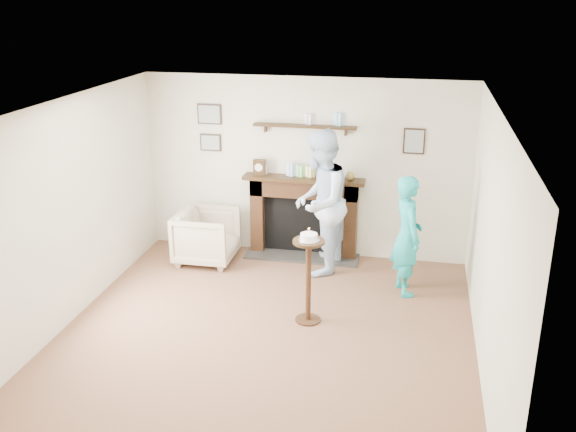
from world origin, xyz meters
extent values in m
plane|color=brown|center=(0.00, 0.00, 0.00)|extent=(5.00, 5.00, 0.00)
cube|color=beige|center=(0.00, 2.50, 1.25)|extent=(4.50, 0.04, 2.50)
cube|color=beige|center=(-2.25, 0.00, 1.25)|extent=(0.04, 5.00, 2.50)
cube|color=beige|center=(2.25, 0.00, 1.25)|extent=(0.04, 5.00, 2.50)
cube|color=silver|center=(0.00, 0.00, 2.50)|extent=(4.50, 5.00, 0.04)
cube|color=black|center=(-0.66, 2.40, 0.55)|extent=(0.18, 0.20, 1.10)
cube|color=black|center=(0.66, 2.40, 0.55)|extent=(0.18, 0.20, 1.10)
cube|color=black|center=(0.00, 2.40, 0.98)|extent=(1.50, 0.20, 0.24)
cube|color=black|center=(0.00, 2.47, 0.43)|extent=(1.14, 0.06, 0.86)
cube|color=#322F2C|center=(0.00, 2.28, 0.01)|extent=(1.60, 0.44, 0.03)
cube|color=black|center=(0.00, 2.37, 1.12)|extent=(1.68, 0.26, 0.05)
cube|color=black|center=(0.00, 2.42, 1.85)|extent=(1.40, 0.15, 0.03)
cube|color=black|center=(-1.35, 2.48, 1.95)|extent=(0.34, 0.03, 0.28)
cube|color=black|center=(-1.35, 2.48, 1.55)|extent=(0.30, 0.03, 0.24)
cube|color=black|center=(1.45, 2.48, 1.70)|extent=(0.28, 0.03, 0.34)
cube|color=black|center=(-0.62, 2.37, 1.26)|extent=(0.16, 0.09, 0.22)
cylinder|color=beige|center=(-0.62, 2.32, 1.27)|extent=(0.11, 0.01, 0.11)
sphere|color=green|center=(0.64, 2.37, 1.21)|extent=(0.12, 0.12, 0.12)
imported|color=tan|center=(-1.27, 1.90, 0.00)|extent=(0.80, 0.78, 0.73)
imported|color=#A6B1CF|center=(0.30, 1.90, 0.00)|extent=(0.81, 1.00, 1.92)
imported|color=teal|center=(1.45, 1.48, 0.00)|extent=(0.53, 0.64, 1.51)
cylinder|color=black|center=(0.40, 0.51, 0.01)|extent=(0.29, 0.29, 0.02)
cylinder|color=black|center=(0.40, 0.51, 0.49)|extent=(0.06, 0.06, 0.94)
cylinder|color=black|center=(0.40, 0.51, 0.98)|extent=(0.36, 0.36, 0.03)
cylinder|color=silver|center=(0.40, 0.51, 1.00)|extent=(0.24, 0.24, 0.01)
cylinder|color=white|center=(0.40, 0.51, 1.03)|extent=(0.19, 0.19, 0.07)
cylinder|color=#FAE39E|center=(0.40, 0.51, 1.09)|extent=(0.01, 0.01, 0.05)
sphere|color=orange|center=(0.40, 0.51, 1.13)|extent=(0.02, 0.02, 0.02)
camera|label=1|loc=(1.49, -5.92, 3.61)|focal=40.00mm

